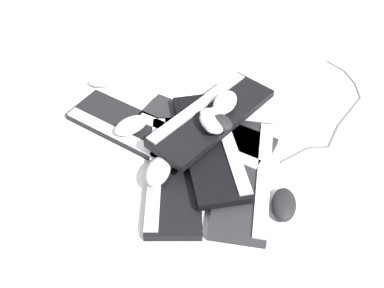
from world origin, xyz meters
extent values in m
plane|color=white|center=(0.00, 0.00, 0.00)|extent=(3.20, 3.20, 0.00)
cube|color=#232326|center=(0.08, 0.02, 0.01)|extent=(0.18, 0.45, 0.02)
cube|color=silver|center=(0.02, 0.03, 0.03)|extent=(0.07, 0.42, 0.01)
cube|color=black|center=(-0.01, 0.23, 0.01)|extent=(0.21, 0.46, 0.02)
cube|color=silver|center=(-0.06, 0.24, 0.03)|extent=(0.09, 0.42, 0.01)
cube|color=black|center=(-0.11, 0.03, 0.01)|extent=(0.46, 0.32, 0.02)
cube|color=silver|center=(-0.13, 0.08, 0.03)|extent=(0.39, 0.21, 0.01)
cube|color=#232326|center=(-0.04, -0.15, 0.01)|extent=(0.46, 0.26, 0.02)
cube|color=silver|center=(-0.02, -0.21, 0.03)|extent=(0.41, 0.15, 0.01)
cube|color=black|center=(0.01, -0.03, 0.04)|extent=(0.45, 0.38, 0.02)
cube|color=silver|center=(0.04, -0.07, 0.06)|extent=(0.36, 0.27, 0.01)
cube|color=black|center=(0.09, 0.00, 0.07)|extent=(0.46, 0.27, 0.02)
cube|color=#B2B5BA|center=(0.11, 0.05, 0.09)|extent=(0.41, 0.16, 0.01)
ellipsoid|color=silver|center=(0.13, -0.02, 0.11)|extent=(0.11, 0.07, 0.04)
ellipsoid|color=black|center=(0.04, -0.03, 0.11)|extent=(0.08, 0.12, 0.04)
ellipsoid|color=#B7B7BC|center=(-0.15, 0.06, 0.05)|extent=(0.12, 0.09, 0.04)
ellipsoid|color=black|center=(-0.09, -0.29, 0.02)|extent=(0.12, 0.09, 0.04)
ellipsoid|color=silver|center=(-0.03, 0.22, 0.05)|extent=(0.13, 0.11, 0.04)
ellipsoid|color=silver|center=(0.16, 0.45, 0.02)|extent=(0.12, 0.12, 0.04)
ellipsoid|color=#B7B7BC|center=(0.05, -0.02, 0.11)|extent=(0.13, 0.10, 0.04)
ellipsoid|color=silver|center=(0.04, -0.02, 0.11)|extent=(0.12, 0.13, 0.04)
cylinder|color=#59595B|center=(0.11, -0.26, 0.00)|extent=(0.09, 0.06, 0.01)
cylinder|color=#59595B|center=(0.17, -0.32, 0.00)|extent=(0.04, 0.06, 0.01)
cylinder|color=#59595B|center=(0.25, -0.35, 0.00)|extent=(0.11, 0.01, 0.01)
cylinder|color=#59595B|center=(0.35, -0.37, 0.00)|extent=(0.11, 0.03, 0.01)
cylinder|color=#59595B|center=(0.44, -0.39, 0.00)|extent=(0.07, 0.02, 0.01)
cylinder|color=#59595B|center=(0.51, -0.38, 0.00)|extent=(0.08, 0.04, 0.01)
cylinder|color=#59595B|center=(0.57, -0.34, 0.00)|extent=(0.06, 0.06, 0.01)
cylinder|color=#59595B|center=(0.62, -0.28, 0.00)|extent=(0.04, 0.07, 0.01)
sphere|color=#59595B|center=(0.07, -0.23, 0.00)|extent=(0.01, 0.01, 0.01)
sphere|color=#59595B|center=(0.16, -0.29, 0.00)|extent=(0.01, 0.01, 0.01)
sphere|color=#59595B|center=(0.19, -0.35, 0.00)|extent=(0.01, 0.01, 0.01)
sphere|color=#59595B|center=(0.30, -0.36, 0.00)|extent=(0.01, 0.01, 0.01)
sphere|color=#59595B|center=(0.41, -0.38, 0.00)|extent=(0.01, 0.01, 0.01)
sphere|color=#59595B|center=(0.47, -0.40, 0.00)|extent=(0.01, 0.01, 0.01)
sphere|color=#59595B|center=(0.54, -0.37, 0.00)|extent=(0.01, 0.01, 0.01)
sphere|color=#59595B|center=(0.60, -0.32, 0.00)|extent=(0.01, 0.01, 0.01)
sphere|color=#59595B|center=(0.64, -0.25, 0.00)|extent=(0.01, 0.01, 0.01)
camera|label=1|loc=(-0.81, -0.35, 0.96)|focal=40.00mm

